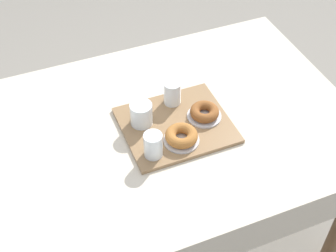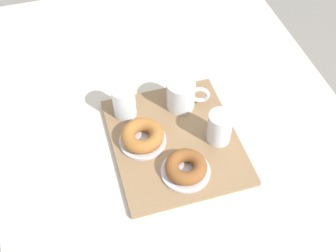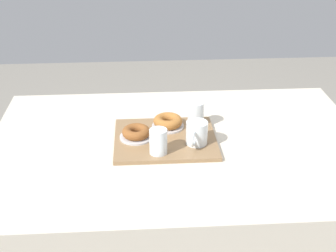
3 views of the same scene
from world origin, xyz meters
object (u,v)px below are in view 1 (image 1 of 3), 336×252
Objects in this scene: dining_table at (161,143)px; tea_mug_left at (141,114)px; sugar_donut_left at (204,112)px; donut_plate_right at (181,140)px; water_glass_near at (172,94)px; sugar_donut_right at (181,136)px; water_glass_far at (153,146)px; donut_plate_left at (204,116)px; serving_tray at (176,125)px.

tea_mug_left is at bearing -26.68° from dining_table.
sugar_donut_left is at bearing 165.24° from tea_mug_left.
sugar_donut_left reaches higher than donut_plate_right.
water_glass_near reaches higher than donut_plate_right.
tea_mug_left is at bearing -54.95° from sugar_donut_right.
water_glass_far is at bearing 84.47° from tea_mug_left.
sugar_donut_right reaches higher than sugar_donut_left.
donut_plate_right is at bearing -169.02° from water_glass_far.
water_glass_far reaches higher than donut_plate_left.
donut_plate_right is 0.02m from sugar_donut_right.
dining_table is 0.21m from sugar_donut_left.
sugar_donut_left is 0.15m from donut_plate_right.
serving_tray is (-0.05, 0.02, 0.10)m from dining_table.
dining_table is 0.19m from water_glass_near.
donut_plate_left is 0.15m from donut_plate_right.
sugar_donut_right is at bearing -169.02° from water_glass_far.
sugar_donut_right reaches higher than donut_plate_left.
donut_plate_left is 1.19× the size of sugar_donut_left.
sugar_donut_left is at bearing -147.51° from donut_plate_right.
water_glass_far is (0.02, 0.16, 0.00)m from tea_mug_left.
serving_tray is 0.13m from water_glass_near.
tea_mug_left is 0.18m from donut_plate_right.
dining_table is at bearing -9.76° from sugar_donut_left.
sugar_donut_right is at bearing 0.00° from donut_plate_right.
sugar_donut_left reaches higher than serving_tray.
sugar_donut_left is (0.00, -0.00, 0.02)m from donut_plate_left.
dining_table is at bearing -23.54° from serving_tray.
water_glass_near is at bearing -103.37° from sugar_donut_right.
water_glass_near reaches higher than tea_mug_left.
serving_tray is at bearing 156.46° from dining_table.
water_glass_near reaches higher than sugar_donut_right.
water_glass_near reaches higher than donut_plate_left.
sugar_donut_left is 0.15m from sugar_donut_right.
water_glass_near is 0.21m from sugar_donut_right.
dining_table is 0.18m from sugar_donut_right.
tea_mug_left is at bearing -95.53° from water_glass_far.
donut_plate_right is at bearing 32.49° from sugar_donut_left.
water_glass_far is at bearing 10.98° from donut_plate_right.
water_glass_near is (-0.15, -0.06, 0.00)m from tea_mug_left.
sugar_donut_left is at bearing -156.87° from water_glass_far.
serving_tray is 3.04× the size of donut_plate_left.
water_glass_far reaches higher than sugar_donut_left.
water_glass_far is at bearing 59.23° from dining_table.
serving_tray is 3.23× the size of tea_mug_left.
sugar_donut_right is at bearing 76.63° from water_glass_near.
water_glass_far is 0.27m from donut_plate_left.
sugar_donut_right is at bearing 32.49° from sugar_donut_left.
sugar_donut_left is at bearing -147.51° from sugar_donut_right.
sugar_donut_left reaches higher than dining_table.
tea_mug_left reaches higher than sugar_donut_right.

